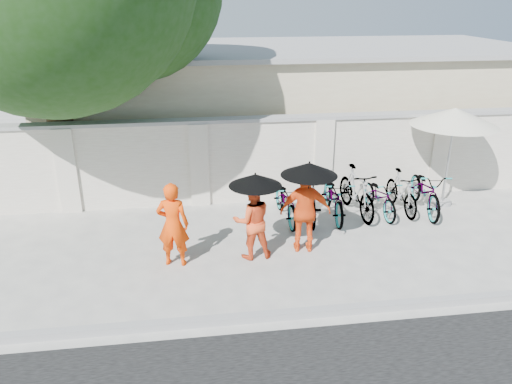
{
  "coord_description": "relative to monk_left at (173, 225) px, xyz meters",
  "views": [
    {
      "loc": [
        -1.21,
        -8.16,
        4.77
      ],
      "look_at": [
        0.06,
        0.96,
        1.1
      ],
      "focal_mm": 35.0,
      "sensor_mm": 36.0,
      "label": 1
    }
  ],
  "objects": [
    {
      "name": "ground",
      "position": [
        1.58,
        -0.27,
        -0.82
      ],
      "size": [
        80.0,
        80.0,
        0.0
      ],
      "primitive_type": "plane",
      "color": "#B8B5AA"
    },
    {
      "name": "patio_umbrella",
      "position": [
        6.4,
        2.02,
        1.32
      ],
      "size": [
        2.35,
        2.35,
        2.37
      ],
      "rotation": [
        0.0,
        0.0,
        -0.21
      ],
      "color": "gray",
      "rests_on": "ground"
    },
    {
      "name": "bike_0",
      "position": [
        2.46,
        1.65,
        -0.36
      ],
      "size": [
        0.71,
        1.78,
        0.92
      ],
      "primitive_type": "imported",
      "rotation": [
        0.0,
        0.0,
        0.06
      ],
      "color": "#B0B0B0",
      "rests_on": "ground"
    },
    {
      "name": "bike_5",
      "position": [
        5.21,
        1.77,
        -0.34
      ],
      "size": [
        0.52,
        1.62,
        0.96
      ],
      "primitive_type": "imported",
      "rotation": [
        0.0,
        0.0,
        0.04
      ],
      "color": "#B0B0B0",
      "rests_on": "ground"
    },
    {
      "name": "monk_left",
      "position": [
        0.0,
        0.0,
        0.0
      ],
      "size": [
        0.66,
        0.5,
        1.63
      ],
      "primitive_type": "imported",
      "rotation": [
        0.0,
        0.0,
        2.95
      ],
      "color": "#FF4005",
      "rests_on": "ground"
    },
    {
      "name": "parasol_center",
      "position": [
        1.53,
        -0.0,
        0.8
      ],
      "size": [
        0.98,
        0.98,
        0.86
      ],
      "color": "black",
      "rests_on": "ground"
    },
    {
      "name": "bike_2",
      "position": [
        3.56,
        1.65,
        -0.34
      ],
      "size": [
        0.75,
        1.86,
        0.96
      ],
      "primitive_type": "imported",
      "rotation": [
        0.0,
        0.0,
        -0.06
      ],
      "color": "#B0B0B0",
      "rests_on": "ground"
    },
    {
      "name": "bike_6",
      "position": [
        5.76,
        1.69,
        -0.3
      ],
      "size": [
        0.92,
        2.03,
        1.03
      ],
      "primitive_type": "imported",
      "rotation": [
        0.0,
        0.0,
        -0.12
      ],
      "color": "#B0B0B0",
      "rests_on": "ground"
    },
    {
      "name": "compound_wall",
      "position": [
        2.58,
        2.93,
        0.18
      ],
      "size": [
        20.0,
        0.3,
        2.0
      ],
      "primitive_type": "cube",
      "color": "silver",
      "rests_on": "ground"
    },
    {
      "name": "bike_1",
      "position": [
        3.01,
        1.62,
        -0.28
      ],
      "size": [
        0.73,
        1.83,
        1.07
      ],
      "primitive_type": "imported",
      "rotation": [
        0.0,
        0.0,
        -0.13
      ],
      "color": "#B0B0B0",
      "rests_on": "ground"
    },
    {
      "name": "monk_center",
      "position": [
        1.48,
        0.08,
        -0.05
      ],
      "size": [
        0.79,
        0.64,
        1.54
      ],
      "primitive_type": "imported",
      "rotation": [
        0.0,
        0.0,
        3.23
      ],
      "color": "#ED4E20",
      "rests_on": "ground"
    },
    {
      "name": "bike_3",
      "position": [
        4.11,
        1.75,
        -0.26
      ],
      "size": [
        0.72,
        1.89,
        1.11
      ],
      "primitive_type": "imported",
      "rotation": [
        0.0,
        0.0,
        0.11
      ],
      "color": "#B0B0B0",
      "rests_on": "ground"
    },
    {
      "name": "parasol_right",
      "position": [
        2.56,
        0.12,
        0.92
      ],
      "size": [
        1.07,
        1.07,
        0.91
      ],
      "color": "black",
      "rests_on": "ground"
    },
    {
      "name": "kerb",
      "position": [
        1.58,
        -1.97,
        -0.76
      ],
      "size": [
        40.0,
        0.16,
        0.12
      ],
      "primitive_type": "cube",
      "color": "gray",
      "rests_on": "ground"
    },
    {
      "name": "building_behind",
      "position": [
        3.58,
        6.73,
        0.78
      ],
      "size": [
        14.0,
        6.0,
        3.2
      ],
      "primitive_type": "cube",
      "color": "beige",
      "rests_on": "ground"
    },
    {
      "name": "monk_right",
      "position": [
        2.54,
        0.2,
        0.02
      ],
      "size": [
        1.03,
        0.55,
        1.67
      ],
      "primitive_type": "imported",
      "rotation": [
        0.0,
        0.0,
        3.0
      ],
      "color": "#FF5417",
      "rests_on": "ground"
    },
    {
      "name": "bike_4",
      "position": [
        4.66,
        1.7,
        -0.38
      ],
      "size": [
        0.71,
        1.69,
        0.87
      ],
      "primitive_type": "imported",
      "rotation": [
        0.0,
        0.0,
        0.08
      ],
      "color": "#B0B0B0",
      "rests_on": "ground"
    }
  ]
}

